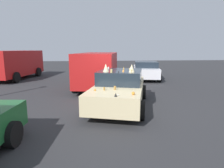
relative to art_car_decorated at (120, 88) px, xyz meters
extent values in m
plane|color=#2D2D30|center=(-0.05, 0.01, -0.70)|extent=(60.00, 60.00, 0.00)
cube|color=beige|center=(-0.05, 0.01, -0.12)|extent=(4.66, 2.92, 0.63)
cube|color=#1E2833|center=(0.17, -0.05, 0.45)|extent=(2.28, 2.09, 0.51)
cylinder|color=black|center=(-1.60, -0.47, -0.39)|extent=(0.66, 0.39, 0.63)
cylinder|color=black|center=(-1.08, 1.26, -0.39)|extent=(0.66, 0.39, 0.63)
cylinder|color=black|center=(0.99, -1.23, -0.39)|extent=(0.66, 0.39, 0.63)
cylinder|color=black|center=(1.50, 0.49, -0.39)|extent=(0.66, 0.39, 0.63)
ellipsoid|color=black|center=(0.97, 0.63, -0.01)|extent=(0.12, 0.05, 0.15)
ellipsoid|color=black|center=(0.69, 0.72, -0.14)|extent=(0.12, 0.05, 0.14)
ellipsoid|color=black|center=(0.28, 0.84, -0.17)|extent=(0.15, 0.06, 0.13)
ellipsoid|color=black|center=(-0.71, -0.71, 0.00)|extent=(0.16, 0.06, 0.13)
ellipsoid|color=black|center=(-0.53, -0.76, -0.13)|extent=(0.19, 0.07, 0.13)
ellipsoid|color=black|center=(0.19, -0.98, -0.09)|extent=(0.11, 0.05, 0.08)
ellipsoid|color=black|center=(-1.56, -0.46, -0.18)|extent=(0.13, 0.06, 0.16)
ellipsoid|color=black|center=(-0.42, 1.05, -0.18)|extent=(0.14, 0.06, 0.09)
ellipsoid|color=black|center=(0.91, 0.65, -0.20)|extent=(0.18, 0.07, 0.10)
ellipsoid|color=black|center=(1.72, 0.41, 0.04)|extent=(0.18, 0.07, 0.09)
ellipsoid|color=black|center=(-0.02, 0.92, -0.18)|extent=(0.11, 0.05, 0.13)
ellipsoid|color=black|center=(-1.40, 1.34, -0.29)|extent=(0.18, 0.07, 0.14)
cylinder|color=#A87A38|center=(-1.11, 0.33, 0.26)|extent=(0.09, 0.09, 0.12)
cone|color=black|center=(-2.04, 0.42, 0.25)|extent=(0.12, 0.12, 0.11)
cylinder|color=#A87A38|center=(-1.16, 0.69, 0.25)|extent=(0.08, 0.08, 0.11)
sphere|color=silver|center=(-1.98, 0.34, 0.22)|extent=(0.05, 0.05, 0.05)
sphere|color=orange|center=(-1.88, -0.12, 0.24)|extent=(0.10, 0.10, 0.10)
sphere|color=orange|center=(-1.23, 0.99, 0.23)|extent=(0.07, 0.07, 0.07)
cone|color=#A87A38|center=(0.54, -0.24, 0.75)|extent=(0.08, 0.08, 0.10)
cylinder|color=tan|center=(-0.55, -0.34, 0.75)|extent=(0.05, 0.05, 0.11)
cone|color=black|center=(0.44, 0.29, 0.76)|extent=(0.07, 0.07, 0.11)
cylinder|color=silver|center=(0.81, 0.38, 0.74)|extent=(0.08, 0.08, 0.08)
cone|color=black|center=(-0.15, 0.52, 0.75)|extent=(0.06, 0.06, 0.10)
cylinder|color=tan|center=(0.40, -0.47, 0.73)|extent=(0.09, 0.09, 0.06)
cone|color=orange|center=(-0.22, -0.10, 0.74)|extent=(0.10, 0.10, 0.07)
cylinder|color=tan|center=(-0.54, 0.39, 0.76)|extent=(0.11, 0.11, 0.12)
cone|color=silver|center=(-0.07, 0.36, 0.73)|extent=(0.06, 0.06, 0.07)
cone|color=black|center=(-0.52, 0.13, 0.74)|extent=(0.06, 0.06, 0.07)
cone|color=beige|center=(-0.47, -0.36, 0.85)|extent=(0.22, 0.22, 0.29)
cone|color=beige|center=(-0.19, 0.56, 0.85)|extent=(0.22, 0.22, 0.29)
cube|color=#B21919|center=(3.77, 0.72, 0.46)|extent=(5.19, 2.79, 1.71)
cube|color=#1E2833|center=(2.07, 1.03, 0.80)|extent=(0.42, 1.70, 0.62)
cylinder|color=black|center=(2.14, 0.01, -0.34)|extent=(0.75, 0.37, 0.72)
cylinder|color=black|center=(2.49, 1.96, -0.34)|extent=(0.75, 0.37, 0.72)
cylinder|color=black|center=(5.04, -0.52, -0.34)|extent=(0.75, 0.37, 0.72)
cylinder|color=black|center=(5.40, 1.43, -0.34)|extent=(0.75, 0.37, 0.72)
cube|color=#B21919|center=(7.73, 6.82, 0.51)|extent=(5.50, 2.91, 1.82)
cube|color=#1E2833|center=(9.52, 6.45, 0.87)|extent=(0.45, 1.66, 0.65)
cylinder|color=black|center=(9.46, 7.46, -0.34)|extent=(0.75, 0.38, 0.72)
cylinder|color=black|center=(9.07, 5.55, -0.34)|extent=(0.75, 0.38, 0.72)
cylinder|color=black|center=(6.00, 6.18, -0.34)|extent=(0.75, 0.38, 0.72)
cylinder|color=black|center=(-2.94, 2.92, -0.40)|extent=(0.63, 0.29, 0.61)
cube|color=white|center=(6.74, -2.96, -0.11)|extent=(4.44, 2.56, 0.66)
cube|color=#1E2833|center=(6.38, -2.88, 0.43)|extent=(2.16, 1.94, 0.42)
cylinder|color=black|center=(8.19, -2.37, -0.40)|extent=(0.64, 0.34, 0.61)
cylinder|color=black|center=(7.82, -4.09, -0.40)|extent=(0.64, 0.34, 0.61)
cylinder|color=black|center=(5.66, -1.83, -0.40)|extent=(0.64, 0.34, 0.61)
cylinder|color=black|center=(5.29, -3.55, -0.40)|extent=(0.64, 0.34, 0.61)
camera|label=1|loc=(-7.24, 1.07, 1.52)|focal=30.40mm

